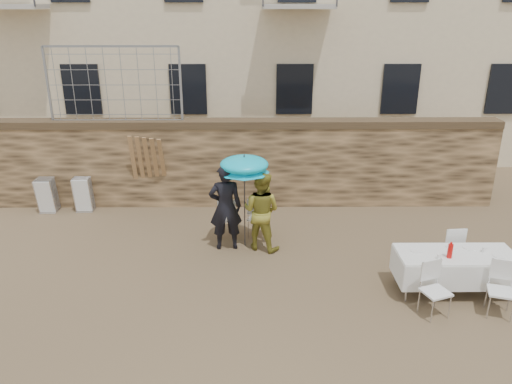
{
  "coord_description": "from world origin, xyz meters",
  "views": [
    {
      "loc": [
        0.33,
        -7.17,
        5.01
      ],
      "look_at": [
        0.4,
        2.2,
        1.4
      ],
      "focal_mm": 35.0,
      "sensor_mm": 36.0,
      "label": 1
    }
  ],
  "objects_px": {
    "soda_bottle": "(450,251)",
    "table_chair_front_left": "(436,291)",
    "table_chair_front_right": "(502,290)",
    "chair_stack_right": "(85,192)",
    "woman_dress": "(261,211)",
    "umbrella": "(244,167)",
    "table_chair_back": "(449,247)",
    "man_suit": "(225,207)",
    "couple_chair_left": "(227,217)",
    "banquet_table": "(457,256)",
    "chair_stack_left": "(49,193)",
    "couple_chair_right": "(258,217)"
  },
  "relations": [
    {
      "from": "chair_stack_left",
      "to": "woman_dress",
      "type": "bearing_deg",
      "value": -21.98
    },
    {
      "from": "couple_chair_right",
      "to": "table_chair_back",
      "type": "bearing_deg",
      "value": 176.82
    },
    {
      "from": "woman_dress",
      "to": "table_chair_front_left",
      "type": "xyz_separation_m",
      "value": [
        2.88,
        -2.5,
        -0.38
      ]
    },
    {
      "from": "couple_chair_right",
      "to": "umbrella",
      "type": "bearing_deg",
      "value": 75.09
    },
    {
      "from": "man_suit",
      "to": "couple_chair_right",
      "type": "relative_size",
      "value": 1.97
    },
    {
      "from": "woman_dress",
      "to": "chair_stack_left",
      "type": "bearing_deg",
      "value": 3.43
    },
    {
      "from": "umbrella",
      "to": "table_chair_back",
      "type": "relative_size",
      "value": 1.99
    },
    {
      "from": "couple_chair_right",
      "to": "soda_bottle",
      "type": "height_order",
      "value": "soda_bottle"
    },
    {
      "from": "umbrella",
      "to": "couple_chair_left",
      "type": "xyz_separation_m",
      "value": [
        -0.4,
        0.45,
        -1.31
      ]
    },
    {
      "from": "chair_stack_right",
      "to": "umbrella",
      "type": "bearing_deg",
      "value": -26.69
    },
    {
      "from": "table_chair_back",
      "to": "man_suit",
      "type": "bearing_deg",
      "value": -17.74
    },
    {
      "from": "man_suit",
      "to": "table_chair_front_right",
      "type": "height_order",
      "value": "man_suit"
    },
    {
      "from": "chair_stack_left",
      "to": "chair_stack_right",
      "type": "relative_size",
      "value": 1.0
    },
    {
      "from": "table_chair_front_left",
      "to": "table_chair_back",
      "type": "bearing_deg",
      "value": 41.91
    },
    {
      "from": "woman_dress",
      "to": "chair_stack_right",
      "type": "height_order",
      "value": "woman_dress"
    },
    {
      "from": "couple_chair_left",
      "to": "chair_stack_right",
      "type": "distance_m",
      "value": 4.01
    },
    {
      "from": "man_suit",
      "to": "umbrella",
      "type": "distance_m",
      "value": 0.94
    },
    {
      "from": "table_chair_front_left",
      "to": "chair_stack_right",
      "type": "relative_size",
      "value": 1.04
    },
    {
      "from": "chair_stack_right",
      "to": "couple_chair_left",
      "type": "bearing_deg",
      "value": -23.51
    },
    {
      "from": "umbrella",
      "to": "table_chair_back",
      "type": "distance_m",
      "value": 4.37
    },
    {
      "from": "couple_chair_right",
      "to": "table_chair_back",
      "type": "xyz_separation_m",
      "value": [
        3.73,
        -1.5,
        0.0
      ]
    },
    {
      "from": "umbrella",
      "to": "soda_bottle",
      "type": "height_order",
      "value": "umbrella"
    },
    {
      "from": "umbrella",
      "to": "table_chair_front_right",
      "type": "distance_m",
      "value": 5.22
    },
    {
      "from": "couple_chair_right",
      "to": "table_chair_front_left",
      "type": "relative_size",
      "value": 1.0
    },
    {
      "from": "soda_bottle",
      "to": "umbrella",
      "type": "bearing_deg",
      "value": 151.11
    },
    {
      "from": "table_chair_front_right",
      "to": "woman_dress",
      "type": "bearing_deg",
      "value": 165.01
    },
    {
      "from": "woman_dress",
      "to": "table_chair_front_left",
      "type": "bearing_deg",
      "value": 164.4
    },
    {
      "from": "man_suit",
      "to": "banquet_table",
      "type": "distance_m",
      "value": 4.58
    },
    {
      "from": "soda_bottle",
      "to": "table_chair_front_left",
      "type": "height_order",
      "value": "soda_bottle"
    },
    {
      "from": "soda_bottle",
      "to": "table_chair_front_left",
      "type": "distance_m",
      "value": 0.84
    },
    {
      "from": "umbrella",
      "to": "table_chair_front_left",
      "type": "relative_size",
      "value": 1.99
    },
    {
      "from": "table_chair_front_right",
      "to": "chair_stack_left",
      "type": "bearing_deg",
      "value": 170.62
    },
    {
      "from": "table_chair_front_right",
      "to": "chair_stack_right",
      "type": "xyz_separation_m",
      "value": [
        -8.41,
        4.65,
        -0.02
      ]
    },
    {
      "from": "couple_chair_left",
      "to": "chair_stack_left",
      "type": "height_order",
      "value": "couple_chair_left"
    },
    {
      "from": "couple_chair_right",
      "to": "woman_dress",
      "type": "bearing_deg",
      "value": 113.97
    },
    {
      "from": "table_chair_back",
      "to": "couple_chair_left",
      "type": "bearing_deg",
      "value": -24.34
    },
    {
      "from": "umbrella",
      "to": "chair_stack_right",
      "type": "xyz_separation_m",
      "value": [
        -4.08,
        2.05,
        -1.33
      ]
    },
    {
      "from": "chair_stack_right",
      "to": "couple_chair_right",
      "type": "bearing_deg",
      "value": -20.08
    },
    {
      "from": "man_suit",
      "to": "soda_bottle",
      "type": "bearing_deg",
      "value": 148.38
    },
    {
      "from": "man_suit",
      "to": "soda_bottle",
      "type": "height_order",
      "value": "man_suit"
    },
    {
      "from": "man_suit",
      "to": "couple_chair_left",
      "type": "distance_m",
      "value": 0.72
    },
    {
      "from": "table_chair_front_left",
      "to": "table_chair_front_right",
      "type": "height_order",
      "value": "same"
    },
    {
      "from": "woman_dress",
      "to": "couple_chair_right",
      "type": "height_order",
      "value": "woman_dress"
    },
    {
      "from": "man_suit",
      "to": "banquet_table",
      "type": "height_order",
      "value": "man_suit"
    },
    {
      "from": "banquet_table",
      "to": "chair_stack_right",
      "type": "height_order",
      "value": "chair_stack_right"
    },
    {
      "from": "couple_chair_left",
      "to": "couple_chair_right",
      "type": "xyz_separation_m",
      "value": [
        0.7,
        0.0,
        0.0
      ]
    },
    {
      "from": "banquet_table",
      "to": "woman_dress",
      "type": "bearing_deg",
      "value": 153.26
    },
    {
      "from": "table_chair_front_left",
      "to": "chair_stack_right",
      "type": "xyz_separation_m",
      "value": [
        -7.31,
        4.65,
        -0.02
      ]
    },
    {
      "from": "couple_chair_left",
      "to": "table_chair_front_left",
      "type": "xyz_separation_m",
      "value": [
        3.63,
        -3.05,
        0.0
      ]
    },
    {
      "from": "umbrella",
      "to": "chair_stack_right",
      "type": "bearing_deg",
      "value": 153.31
    }
  ]
}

